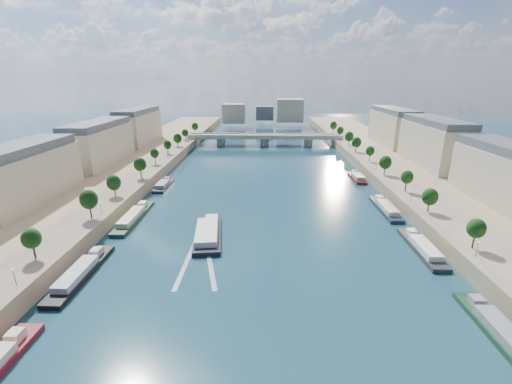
{
  "coord_description": "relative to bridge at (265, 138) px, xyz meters",
  "views": [
    {
      "loc": [
        0.16,
        -31.4,
        47.16
      ],
      "look_at": [
        -3.06,
        94.38,
        5.0
      ],
      "focal_mm": 24.0,
      "sensor_mm": 36.0,
      "label": 1
    }
  ],
  "objects": [
    {
      "name": "buildings_right",
      "position": [
        85.0,
        -106.05,
        11.37
      ],
      "size": [
        16.0,
        226.0,
        23.2
      ],
      "color": "#C3B996",
      "rests_on": "ground"
    },
    {
      "name": "pave_left",
      "position": [
        -57.0,
        -118.05,
        -0.03
      ],
      "size": [
        14.0,
        520.0,
        0.1
      ],
      "primitive_type": "cube",
      "color": "gray",
      "rests_on": "quay_left"
    },
    {
      "name": "lamps_left",
      "position": [
        -52.5,
        -128.05,
        2.7
      ],
      "size": [
        0.36,
        200.36,
        4.28
      ],
      "color": "black",
      "rests_on": "ground"
    },
    {
      "name": "moored_barges_left",
      "position": [
        -45.5,
        -172.16,
        -4.24
      ],
      "size": [
        5.0,
        156.65,
        3.6
      ],
      "color": "#1A1A39",
      "rests_on": "ground"
    },
    {
      "name": "skyline",
      "position": [
        3.19,
        101.48,
        9.57
      ],
      "size": [
        79.0,
        42.0,
        22.0
      ],
      "color": "#C3B996",
      "rests_on": "ground"
    },
    {
      "name": "trees_left",
      "position": [
        -55.0,
        -116.05,
        5.39
      ],
      "size": [
        4.8,
        268.8,
        8.26
      ],
      "color": "#382B1E",
      "rests_on": "ground"
    },
    {
      "name": "buildings_left",
      "position": [
        -85.0,
        -106.05,
        11.37
      ],
      "size": [
        16.0,
        226.0,
        23.2
      ],
      "color": "#C3B996",
      "rests_on": "ground"
    },
    {
      "name": "wake",
      "position": [
        -17.45,
        -169.07,
        -5.06
      ],
      "size": [
        10.73,
        26.0,
        0.04
      ],
      "color": "silver",
      "rests_on": "ground"
    },
    {
      "name": "ground",
      "position": [
        0.0,
        -118.05,
        -5.08
      ],
      "size": [
        700.0,
        700.0,
        0.0
      ],
      "primitive_type": "plane",
      "color": "#0E303D",
      "rests_on": "ground"
    },
    {
      "name": "trees_right",
      "position": [
        55.0,
        -108.05,
        5.39
      ],
      "size": [
        4.8,
        268.8,
        8.26
      ],
      "color": "#382B1E",
      "rests_on": "ground"
    },
    {
      "name": "quay_left",
      "position": [
        -72.0,
        -118.05,
        -2.58
      ],
      "size": [
        44.0,
        520.0,
        5.0
      ],
      "primitive_type": "cube",
      "color": "#9E8460",
      "rests_on": "ground"
    },
    {
      "name": "moored_barges_right",
      "position": [
        45.5,
        -144.32,
        -4.24
      ],
      "size": [
        5.0,
        126.1,
        3.6
      ],
      "color": "#183C25",
      "rests_on": "ground"
    },
    {
      "name": "quay_right",
      "position": [
        72.0,
        -118.05,
        -2.58
      ],
      "size": [
        44.0,
        520.0,
        5.0
      ],
      "primitive_type": "cube",
      "color": "#9E8460",
      "rests_on": "ground"
    },
    {
      "name": "pave_right",
      "position": [
        57.0,
        -118.05,
        -0.03
      ],
      "size": [
        14.0,
        520.0,
        0.1
      ],
      "primitive_type": "cube",
      "color": "gray",
      "rests_on": "quay_right"
    },
    {
      "name": "lamps_right",
      "position": [
        52.5,
        -113.05,
        2.7
      ],
      "size": [
        0.36,
        200.36,
        4.28
      ],
      "color": "black",
      "rests_on": "ground"
    },
    {
      "name": "tour_barge",
      "position": [
        -17.45,
        -152.47,
        -4.04
      ],
      "size": [
        11.15,
        28.5,
        3.78
      ],
      "rotation": [
        0.0,
        0.0,
        0.12
      ],
      "color": "black",
      "rests_on": "ground"
    },
    {
      "name": "bridge",
      "position": [
        0.0,
        0.0,
        0.0
      ],
      "size": [
        112.0,
        12.0,
        8.15
      ],
      "color": "#C1B79E",
      "rests_on": "ground"
    }
  ]
}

